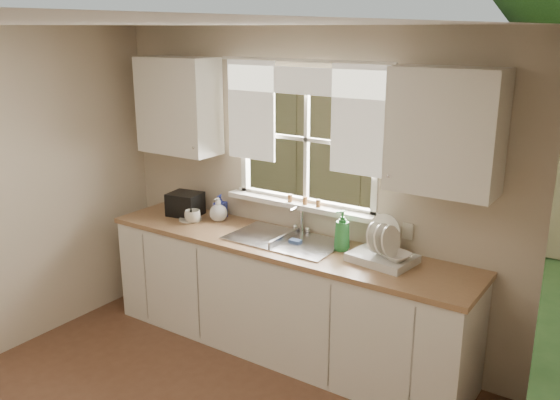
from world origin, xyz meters
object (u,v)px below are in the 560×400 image
Objects in this scene: soap_bottle_a at (342,230)px; black_appliance at (185,204)px; cup at (193,216)px; dish_rack at (383,252)px.

black_appliance is (-1.54, -0.01, -0.05)m from soap_bottle_a.
black_appliance is (-0.19, 0.12, 0.05)m from cup.
cup is 0.50× the size of black_appliance.
soap_bottle_a is 2.27× the size of cup.
black_appliance is at bearing 140.56° from cup.
dish_rack is 1.74× the size of black_appliance.
dish_rack is at bearing -3.64° from cup.
black_appliance is at bearing -155.79° from soap_bottle_a.
cup is 0.23m from black_appliance.
soap_bottle_a is 1.35m from cup.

